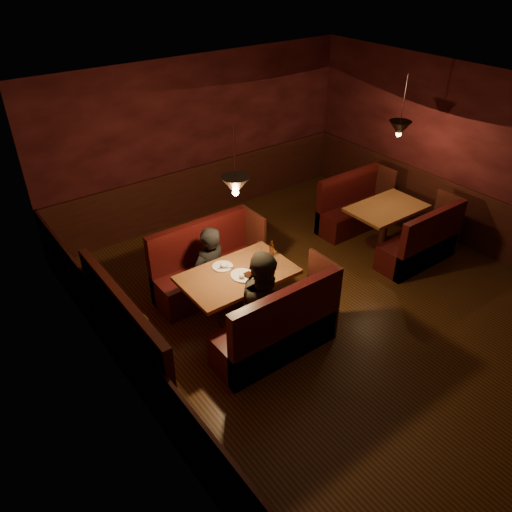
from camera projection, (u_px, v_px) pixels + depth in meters
room at (321, 248)px, 6.55m from camera, size 6.02×7.02×2.92m
main_table at (239, 284)px, 6.61m from camera, size 1.49×0.90×1.04m
main_bench_far at (207, 271)px, 7.33m from camera, size 1.64×0.58×1.12m
main_bench_near at (279, 333)px, 6.19m from camera, size 1.64×0.58×1.12m
second_table at (385, 217)px, 8.35m from camera, size 1.28×0.82×0.72m
second_bench_far at (352, 210)px, 8.99m from camera, size 1.42×0.53×1.01m
second_bench_near at (422, 246)px, 7.96m from camera, size 1.42×0.53×1.01m
diner_a at (209, 256)px, 6.86m from camera, size 0.63×0.46×1.58m
diner_b at (266, 289)px, 6.13m from camera, size 0.92×0.77×1.71m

